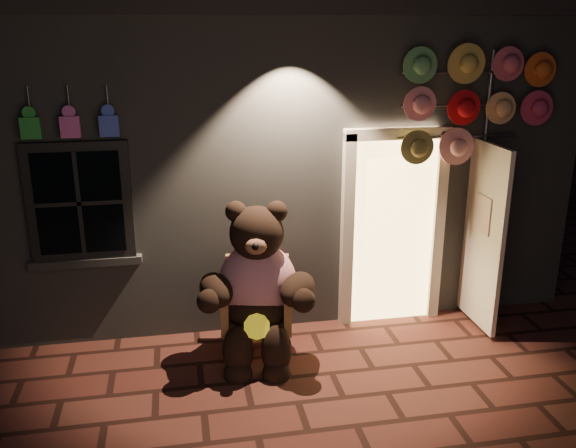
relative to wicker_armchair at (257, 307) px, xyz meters
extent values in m
plane|color=#53281F|center=(0.22, -0.99, -0.49)|extent=(60.00, 60.00, 0.00)
cube|color=slate|center=(0.22, 3.01, 1.16)|extent=(7.00, 5.00, 3.30)
cube|color=black|center=(0.22, 3.01, 2.89)|extent=(7.30, 5.30, 0.16)
cube|color=black|center=(-1.68, 0.47, 1.06)|extent=(1.00, 0.10, 1.20)
cube|color=black|center=(-1.68, 0.44, 1.06)|extent=(0.82, 0.06, 1.02)
cube|color=slate|center=(-1.68, 0.47, 0.43)|extent=(1.10, 0.14, 0.08)
cube|color=#FFCD72|center=(1.57, 0.49, 0.56)|extent=(0.92, 0.10, 2.10)
cube|color=beige|center=(1.05, 0.45, 0.56)|extent=(0.12, 0.12, 2.20)
cube|color=beige|center=(2.09, 0.45, 0.56)|extent=(0.12, 0.12, 2.20)
cube|color=beige|center=(1.57, 0.45, 1.64)|extent=(1.16, 0.12, 0.12)
cube|color=beige|center=(2.47, 0.11, 0.56)|extent=(0.05, 0.80, 2.00)
cube|color=#268E30|center=(-2.03, 0.39, 1.81)|extent=(0.18, 0.07, 0.20)
cylinder|color=#59595E|center=(-2.03, 0.45, 2.06)|extent=(0.02, 0.02, 0.25)
cube|color=#CB53A9|center=(-1.68, 0.39, 1.81)|extent=(0.18, 0.07, 0.20)
cylinder|color=#59595E|center=(-1.68, 0.45, 2.06)|extent=(0.02, 0.02, 0.25)
cube|color=blue|center=(-1.33, 0.39, 1.81)|extent=(0.18, 0.07, 0.20)
cylinder|color=#59595E|center=(-1.33, 0.45, 2.06)|extent=(0.02, 0.02, 0.25)
cube|color=#AA6D42|center=(-0.01, -0.08, -0.15)|extent=(0.73, 0.69, 0.09)
cube|color=#AA6D42|center=(0.03, 0.19, 0.17)|extent=(0.64, 0.18, 0.64)
cube|color=#AA6D42|center=(-0.31, -0.05, 0.03)|extent=(0.16, 0.55, 0.37)
cube|color=#AA6D42|center=(0.28, -0.15, 0.03)|extent=(0.16, 0.55, 0.37)
cylinder|color=#AA6D42|center=(-0.33, -0.29, -0.34)|extent=(0.05, 0.05, 0.29)
cylinder|color=#AA6D42|center=(0.22, -0.38, -0.34)|extent=(0.05, 0.05, 0.29)
cylinder|color=#AA6D42|center=(-0.24, 0.22, -0.34)|extent=(0.05, 0.05, 0.29)
cylinder|color=#AA6D42|center=(0.30, 0.13, -0.34)|extent=(0.05, 0.05, 0.29)
ellipsoid|color=#B2133C|center=(0.01, -0.01, 0.27)|extent=(0.87, 0.74, 0.82)
ellipsoid|color=black|center=(-0.01, -0.10, 0.03)|extent=(0.72, 0.64, 0.39)
sphere|color=black|center=(0.00, -0.07, 0.81)|extent=(0.61, 0.61, 0.53)
sphere|color=black|center=(-0.19, 0.00, 1.02)|extent=(0.21, 0.21, 0.21)
sphere|color=black|center=(0.19, -0.07, 1.02)|extent=(0.21, 0.21, 0.21)
ellipsoid|color=#8D5940|center=(-0.04, -0.31, 0.77)|extent=(0.23, 0.18, 0.17)
ellipsoid|color=black|center=(-0.42, -0.20, 0.31)|extent=(0.39, 0.58, 0.30)
ellipsoid|color=black|center=(0.35, -0.32, 0.31)|extent=(0.52, 0.61, 0.30)
ellipsoid|color=black|center=(-0.25, -0.41, -0.24)|extent=(0.30, 0.30, 0.51)
ellipsoid|color=black|center=(0.12, -0.47, -0.24)|extent=(0.30, 0.30, 0.51)
sphere|color=black|center=(-0.26, -0.48, -0.45)|extent=(0.28, 0.28, 0.28)
sphere|color=black|center=(0.10, -0.54, -0.45)|extent=(0.28, 0.28, 0.28)
cylinder|color=yellow|center=(-0.07, -0.44, 0.01)|extent=(0.27, 0.14, 0.24)
cylinder|color=#59595E|center=(2.53, 0.39, 1.00)|extent=(0.04, 0.04, 2.97)
cylinder|color=#59595E|center=(2.20, 0.37, 2.26)|extent=(1.32, 0.03, 0.03)
cylinder|color=#59595E|center=(2.20, 0.37, 1.93)|extent=(1.32, 0.03, 0.03)
cylinder|color=#59595E|center=(2.20, 0.37, 1.60)|extent=(1.32, 0.03, 0.03)
cylinder|color=#5B9D5D|center=(1.72, 0.31, 2.31)|extent=(0.37, 0.11, 0.38)
cylinder|color=gold|center=(2.16, 0.28, 2.31)|extent=(0.37, 0.11, 0.38)
cylinder|color=#C95065|center=(2.60, 0.25, 2.31)|extent=(0.37, 0.11, 0.38)
cylinder|color=#DD581E|center=(3.04, 0.31, 2.31)|extent=(0.37, 0.11, 0.38)
cylinder|color=pink|center=(1.72, 0.28, 1.93)|extent=(0.37, 0.11, 0.38)
cylinder|color=red|center=(2.16, 0.25, 1.93)|extent=(0.37, 0.11, 0.38)
cylinder|color=#F9B373|center=(2.60, 0.31, 1.93)|extent=(0.37, 0.11, 0.38)
cylinder|color=#D2365C|center=(3.04, 0.28, 1.93)|extent=(0.37, 0.11, 0.38)
cylinder|color=olive|center=(1.72, 0.25, 1.54)|extent=(0.37, 0.11, 0.38)
cylinder|color=pink|center=(2.16, 0.31, 1.54)|extent=(0.37, 0.11, 0.38)
camera|label=1|loc=(-0.73, -5.57, 2.69)|focal=38.00mm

